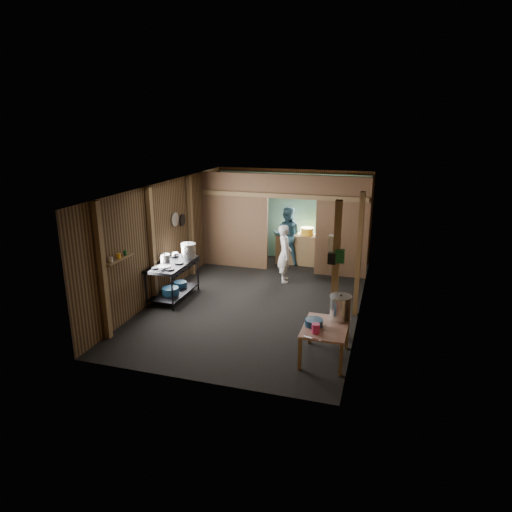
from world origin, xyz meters
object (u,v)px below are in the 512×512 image
(stove_pot_large, at_px, (189,251))
(cook, at_px, (285,254))
(yellow_tub, at_px, (307,231))
(pink_bucket, at_px, (316,328))
(prep_table, at_px, (325,343))
(gas_range, at_px, (173,281))
(stock_pot, at_px, (340,308))

(stove_pot_large, distance_m, cook, 2.42)
(yellow_tub, distance_m, cook, 1.61)
(yellow_tub, bearing_deg, pink_bucket, -77.85)
(prep_table, xyz_separation_m, yellow_tub, (-1.29, 5.16, 0.65))
(stove_pot_large, relative_size, cook, 0.24)
(gas_range, relative_size, stove_pot_large, 4.13)
(yellow_tub, height_order, cook, cook)
(stock_pot, bearing_deg, pink_bucket, -114.86)
(pink_bucket, bearing_deg, stove_pot_large, 143.57)
(prep_table, bearing_deg, gas_range, 155.05)
(gas_range, height_order, cook, cook)
(pink_bucket, bearing_deg, cook, 110.34)
(pink_bucket, height_order, yellow_tub, yellow_tub)
(prep_table, distance_m, pink_bucket, 0.49)
(stove_pot_large, xyz_separation_m, stock_pot, (3.73, -1.85, -0.21))
(prep_table, xyz_separation_m, stock_pot, (0.19, 0.39, 0.50))
(prep_table, relative_size, yellow_tub, 2.73)
(stove_pot_large, relative_size, yellow_tub, 0.94)
(pink_bucket, distance_m, cook, 4.14)
(gas_range, bearing_deg, yellow_tub, 54.86)
(gas_range, xyz_separation_m, yellow_tub, (2.42, 3.44, 0.53))
(prep_table, relative_size, stock_pot, 2.26)
(prep_table, xyz_separation_m, stove_pot_large, (-3.54, 2.24, 0.71))
(stove_pot_large, xyz_separation_m, pink_bucket, (3.42, -2.53, -0.33))
(stove_pot_large, bearing_deg, cook, 34.32)
(pink_bucket, xyz_separation_m, cook, (-1.44, 3.88, 0.05))
(yellow_tub, bearing_deg, prep_table, -75.98)
(gas_range, relative_size, prep_table, 1.43)
(gas_range, bearing_deg, stock_pot, -18.95)
(yellow_tub, relative_size, cook, 0.26)
(gas_range, height_order, stock_pot, stock_pot)
(prep_table, relative_size, pink_bucket, 6.29)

